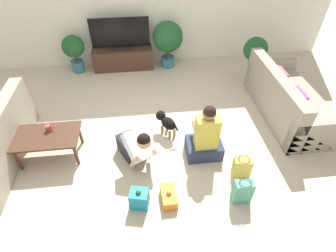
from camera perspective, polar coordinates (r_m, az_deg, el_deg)
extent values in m
plane|color=beige|center=(4.31, -3.30, -2.32)|extent=(16.00, 16.00, 0.00)
cube|color=white|center=(5.97, -5.92, 25.19)|extent=(8.40, 0.06, 2.60)
cube|color=gray|center=(5.18, -32.11, 3.19)|extent=(0.92, 0.16, 0.58)
cube|color=gray|center=(5.11, 24.80, 4.33)|extent=(0.92, 1.96, 0.40)
cube|color=gray|center=(4.72, 22.40, 8.08)|extent=(0.20, 1.96, 0.42)
cube|color=gray|center=(4.50, 29.90, -1.84)|extent=(0.92, 0.16, 0.58)
cube|color=gray|center=(5.70, 21.24, 10.61)|extent=(0.92, 0.16, 0.58)
cube|color=#9E4293|center=(4.62, 26.02, 5.23)|extent=(0.18, 0.34, 0.32)
cube|color=#E5566B|center=(5.08, 22.83, 9.66)|extent=(0.18, 0.34, 0.32)
cube|color=#472D1E|center=(4.13, -24.97, -2.04)|extent=(0.92, 0.56, 0.03)
cylinder|color=#472D1E|center=(4.27, -29.87, -6.43)|extent=(0.04, 0.04, 0.38)
cylinder|color=#472D1E|center=(4.00, -19.39, -5.97)|extent=(0.04, 0.04, 0.38)
cylinder|color=#472D1E|center=(4.56, -28.38, -2.30)|extent=(0.04, 0.04, 0.38)
cylinder|color=#472D1E|center=(4.30, -18.59, -1.60)|extent=(0.04, 0.04, 0.38)
cube|color=#472D1E|center=(6.11, -9.76, 14.36)|extent=(1.29, 0.44, 0.46)
cube|color=black|center=(6.00, -10.04, 16.51)|extent=(0.43, 0.20, 0.05)
cube|color=black|center=(5.87, -10.44, 19.41)|extent=(1.23, 0.03, 0.61)
cylinder|color=beige|center=(6.03, 17.55, 11.49)|extent=(0.22, 0.22, 0.26)
cylinder|color=brown|center=(5.93, 17.96, 13.16)|extent=(0.04, 0.04, 0.15)
sphere|color=#1E5628|center=(5.81, 18.55, 15.55)|extent=(0.49, 0.49, 0.49)
cylinder|color=#336B84|center=(6.25, -18.97, 12.24)|extent=(0.26, 0.26, 0.25)
cylinder|color=brown|center=(6.17, -19.38, 13.79)|extent=(0.05, 0.05, 0.14)
sphere|color=#1E5628|center=(6.05, -19.96, 15.99)|extent=(0.46, 0.46, 0.46)
cylinder|color=#336B84|center=(6.14, -0.07, 13.86)|extent=(0.31, 0.31, 0.22)
cylinder|color=brown|center=(6.05, -0.07, 15.61)|extent=(0.06, 0.06, 0.19)
sphere|color=#1E5628|center=(5.89, -0.07, 18.86)|extent=(0.65, 0.65, 0.65)
cube|color=#23232D|center=(3.99, -7.99, -4.54)|extent=(0.46, 0.52, 0.28)
cube|color=white|center=(3.61, -6.42, -4.06)|extent=(0.50, 0.56, 0.44)
sphere|color=tan|center=(3.36, -5.27, -3.44)|extent=(0.19, 0.19, 0.19)
sphere|color=black|center=(3.34, -5.31, -3.04)|extent=(0.18, 0.18, 0.18)
cylinder|color=tan|center=(3.64, -7.45, -7.77)|extent=(0.17, 0.25, 0.38)
cylinder|color=tan|center=(3.72, -3.52, -5.94)|extent=(0.17, 0.25, 0.38)
cube|color=#283351|center=(4.00, 7.75, -4.74)|extent=(0.52, 0.41, 0.24)
cube|color=gold|center=(3.69, 8.47, -1.42)|extent=(0.32, 0.20, 0.51)
sphere|color=#8E6647|center=(3.48, 8.98, 2.76)|extent=(0.19, 0.19, 0.19)
sphere|color=black|center=(3.45, 9.08, 3.08)|extent=(0.17, 0.17, 0.17)
cylinder|color=#8E6647|center=(3.92, 9.53, -0.05)|extent=(0.06, 0.26, 0.06)
cylinder|color=#8E6647|center=(3.86, 5.86, -0.32)|extent=(0.06, 0.26, 0.06)
ellipsoid|color=black|center=(4.18, 0.07, 0.59)|extent=(0.31, 0.33, 0.19)
sphere|color=black|center=(4.25, -1.59, 2.28)|extent=(0.16, 0.16, 0.16)
sphere|color=olive|center=(4.30, -2.15, 2.55)|extent=(0.07, 0.07, 0.07)
cylinder|color=black|center=(4.06, 1.70, -0.20)|extent=(0.09, 0.11, 0.12)
cylinder|color=olive|center=(4.37, -0.23, -0.18)|extent=(0.04, 0.04, 0.15)
cylinder|color=olive|center=(4.32, -1.26, -0.80)|extent=(0.04, 0.04, 0.15)
cylinder|color=olive|center=(4.27, 1.42, -1.41)|extent=(0.04, 0.04, 0.15)
cylinder|color=olive|center=(4.22, 0.38, -2.06)|extent=(0.04, 0.04, 0.15)
cube|color=teal|center=(3.43, -6.24, -15.43)|extent=(0.26, 0.23, 0.27)
cube|color=#2D934C|center=(3.43, -6.24, -15.43)|extent=(0.23, 0.08, 0.27)
sphere|color=#2D934C|center=(3.30, -6.45, -13.95)|extent=(0.07, 0.07, 0.07)
cube|color=orange|center=(3.50, 0.20, -15.06)|extent=(0.20, 0.34, 0.14)
cube|color=yellow|center=(3.50, 0.20, -15.06)|extent=(0.19, 0.04, 0.14)
sphere|color=yellow|center=(3.42, 0.21, -14.19)|extent=(0.07, 0.07, 0.07)
cube|color=#4CA384|center=(3.54, 15.90, -13.56)|extent=(0.24, 0.14, 0.35)
torus|color=#4C3823|center=(3.38, 16.53, -11.64)|extent=(0.16, 0.16, 0.01)
cube|color=#E5B74C|center=(3.81, 15.79, -8.64)|extent=(0.26, 0.18, 0.31)
torus|color=#4C3823|center=(3.69, 16.28, -6.93)|extent=(0.18, 0.18, 0.01)
cylinder|color=#B23D38|center=(4.16, -24.61, -0.36)|extent=(0.08, 0.08, 0.09)
torus|color=#B23D38|center=(4.14, -23.95, -0.26)|extent=(0.06, 0.01, 0.06)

